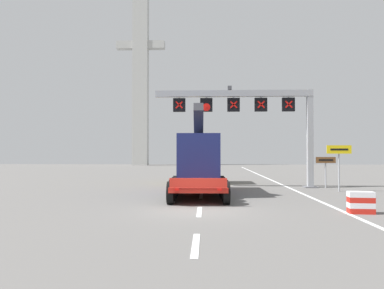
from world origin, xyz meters
The scene contains 9 objects.
ground centered at (0.00, 0.00, 0.00)m, with size 112.00×112.00×0.00m, color slate.
lane_markings centered at (0.11, 15.79, 0.01)m, with size 0.20×46.17×0.01m.
edge_line_right centered at (6.20, 12.00, 0.01)m, with size 0.20×63.00×0.01m, color silver.
overhead_lane_gantry centered at (3.79, 10.10, 5.60)m, with size 11.45×0.90×7.24m.
heavy_haul_truck_red centered at (-0.11, 9.00, 1.99)m, with size 3.20×14.10×5.30m.
exit_sign_yellow centered at (8.86, 7.53, 2.24)m, with size 1.55×0.15×2.95m.
tourist_info_sign_brown centered at (8.81, 9.97, 1.63)m, with size 1.37×0.15×2.16m.
crash_barrier_striped centered at (6.75, -0.71, 0.45)m, with size 1.04×0.59×0.90m.
bridge_pylon_distant centered at (-11.81, 51.14, 18.46)m, with size 9.00×2.00×36.13m.
Camera 1 is at (0.39, -15.94, 2.55)m, focal length 34.01 mm.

